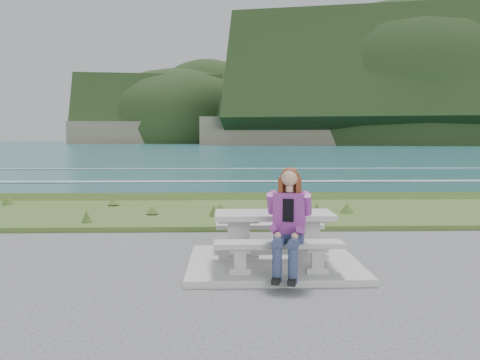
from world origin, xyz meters
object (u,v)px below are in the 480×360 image
object	(u,v)px
picnic_table	(274,223)
seated_woman	(288,237)
bench_seaward	(270,229)
bench_landward	(279,249)

from	to	relation	value
picnic_table	seated_woman	size ratio (longest dim) A/B	1.21
bench_seaward	seated_woman	distance (m)	1.55
picnic_table	bench_seaward	size ratio (longest dim) A/B	1.00
picnic_table	bench_landward	xyz separation A→B (m)	(0.00, -0.70, -0.23)
picnic_table	seated_woman	distance (m)	0.84
bench_seaward	picnic_table	bearing A→B (deg)	-90.00
bench_seaward	seated_woman	size ratio (longest dim) A/B	1.21
picnic_table	bench_landward	distance (m)	0.74
picnic_table	seated_woman	world-z (taller)	seated_woman
bench_landward	bench_seaward	xyz separation A→B (m)	(0.00, 1.40, 0.00)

